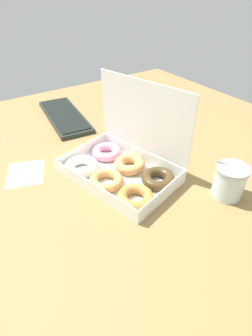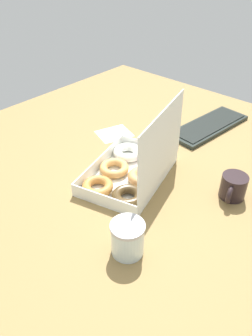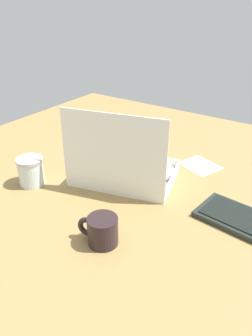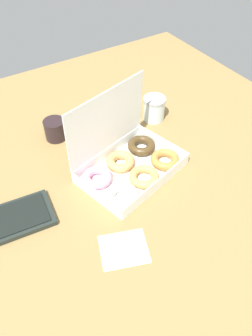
# 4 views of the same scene
# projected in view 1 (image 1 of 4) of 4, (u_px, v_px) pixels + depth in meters

# --- Properties ---
(ground_plane) EXTENTS (1.80, 1.80, 0.02)m
(ground_plane) POSITION_uv_depth(u_px,v_px,m) (124.00, 172.00, 0.94)
(ground_plane) COLOR olive
(donut_box) EXTENTS (0.42, 0.34, 0.30)m
(donut_box) POSITION_uv_depth(u_px,v_px,m) (121.00, 166.00, 0.89)
(donut_box) COLOR white
(donut_box) RESTS_ON ground_plane
(keyboard) EXTENTS (0.44, 0.20, 0.02)m
(keyboard) POSITION_uv_depth(u_px,v_px,m) (64.00, 116.00, 1.27)
(keyboard) COLOR #202824
(keyboard) RESTS_ON ground_plane
(coffee_mug) EXTENTS (0.12, 0.09, 0.09)m
(coffee_mug) POSITION_uv_depth(u_px,v_px,m) (166.00, 123.00, 1.13)
(coffee_mug) COLOR black
(coffee_mug) RESTS_ON ground_plane
(glass_jar) EXTENTS (0.10, 0.10, 0.11)m
(glass_jar) POSITION_uv_depth(u_px,v_px,m) (229.00, 181.00, 0.80)
(glass_jar) COLOR silver
(glass_jar) RESTS_ON ground_plane
(paper_napkin) EXTENTS (0.18, 0.17, 0.00)m
(paper_napkin) POSITION_uv_depth(u_px,v_px,m) (26.00, 173.00, 0.92)
(paper_napkin) COLOR white
(paper_napkin) RESTS_ON ground_plane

